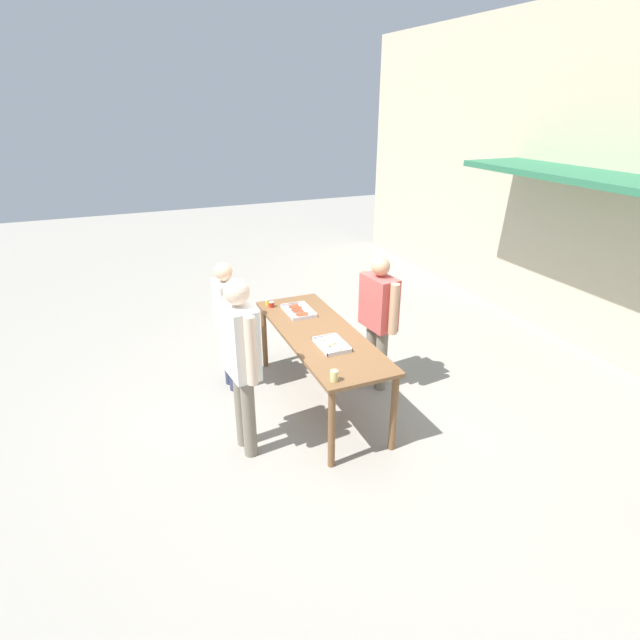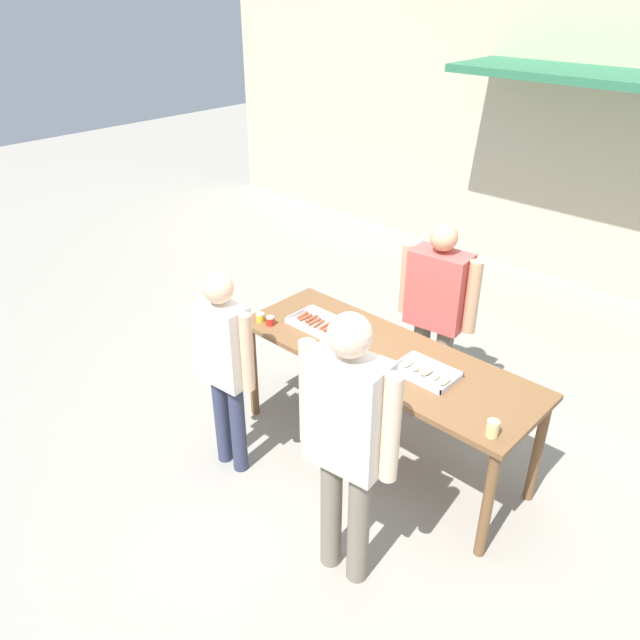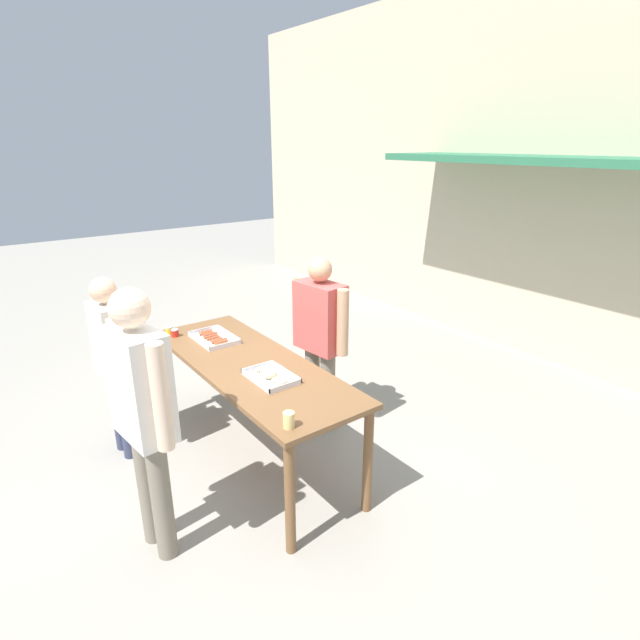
# 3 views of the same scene
# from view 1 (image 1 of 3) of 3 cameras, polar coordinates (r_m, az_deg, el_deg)

# --- Properties ---
(ground_plane) EXTENTS (24.00, 24.00, 0.00)m
(ground_plane) POSITION_cam_1_polar(r_m,az_deg,el_deg) (5.95, 0.00, -9.26)
(ground_plane) COLOR gray
(building_facade_back) EXTENTS (12.00, 1.11, 4.50)m
(building_facade_back) POSITION_cam_1_polar(r_m,az_deg,el_deg) (7.54, 29.98, 13.25)
(building_facade_back) COLOR beige
(building_facade_back) RESTS_ON ground
(serving_table) EXTENTS (2.29, 0.80, 0.90)m
(serving_table) POSITION_cam_1_polar(r_m,az_deg,el_deg) (5.55, 0.00, -2.40)
(serving_table) COLOR brown
(serving_table) RESTS_ON ground
(food_tray_sausages) EXTENTS (0.47, 0.31, 0.04)m
(food_tray_sausages) POSITION_cam_1_polar(r_m,az_deg,el_deg) (6.02, -2.44, 0.98)
(food_tray_sausages) COLOR silver
(food_tray_sausages) RESTS_ON serving_table
(food_tray_buns) EXTENTS (0.42, 0.28, 0.07)m
(food_tray_buns) POSITION_cam_1_polar(r_m,az_deg,el_deg) (5.19, 1.35, -2.84)
(food_tray_buns) COLOR silver
(food_tray_buns) RESTS_ON serving_table
(condiment_jar_mustard) EXTENTS (0.07, 0.07, 0.07)m
(condiment_jar_mustard) POSITION_cam_1_polar(r_m,az_deg,el_deg) (6.28, -5.98, 2.07)
(condiment_jar_mustard) COLOR gold
(condiment_jar_mustard) RESTS_ON serving_table
(condiment_jar_ketchup) EXTENTS (0.07, 0.07, 0.07)m
(condiment_jar_ketchup) POSITION_cam_1_polar(r_m,az_deg,el_deg) (6.20, -5.57, 1.79)
(condiment_jar_ketchup) COLOR #B22319
(condiment_jar_ketchup) RESTS_ON serving_table
(beer_cup) EXTENTS (0.07, 0.07, 0.11)m
(beer_cup) POSITION_cam_1_polar(r_m,az_deg,el_deg) (4.56, 1.63, -6.40)
(beer_cup) COLOR #DBC67A
(beer_cup) RESTS_ON serving_table
(person_server_behind_table) EXTENTS (0.67, 0.31, 1.64)m
(person_server_behind_table) POSITION_cam_1_polar(r_m,az_deg,el_deg) (5.87, 6.68, 0.81)
(person_server_behind_table) COLOR #756B5B
(person_server_behind_table) RESTS_ON ground
(person_customer_holding_hotdog) EXTENTS (0.54, 0.24, 1.59)m
(person_customer_holding_hotdog) POSITION_cam_1_polar(r_m,az_deg,el_deg) (5.89, -10.60, 0.52)
(person_customer_holding_hotdog) COLOR #333851
(person_customer_holding_hotdog) RESTS_ON ground
(person_customer_with_cup) EXTENTS (0.63, 0.29, 1.82)m
(person_customer_with_cup) POSITION_cam_1_polar(r_m,az_deg,el_deg) (4.71, -9.04, -3.82)
(person_customer_with_cup) COLOR #756B5B
(person_customer_with_cup) RESTS_ON ground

